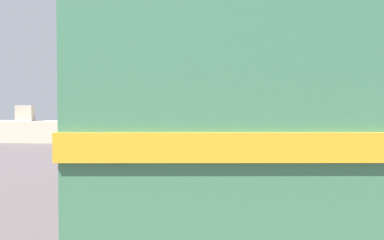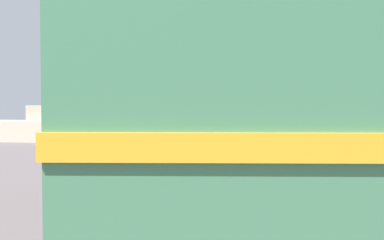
% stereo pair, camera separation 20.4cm
% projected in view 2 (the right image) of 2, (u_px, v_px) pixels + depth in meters
% --- Properties ---
extents(ground, '(32.00, 26.00, 0.02)m').
position_uv_depth(ground, '(310.00, 198.00, 8.71)').
color(ground, '#504849').
extents(breakwater, '(31.36, 2.38, 2.47)m').
position_uv_depth(breakwater, '(284.00, 130.00, 20.31)').
color(breakwater, '#BBAB95').
rests_on(breakwater, ground).
extents(vintage_coach, '(3.65, 8.84, 3.70)m').
position_uv_depth(vintage_coach, '(209.00, 97.00, 7.04)').
color(vintage_coach, black).
rests_on(vintage_coach, ground).
extents(lamp_post, '(0.88, 0.57, 7.10)m').
position_uv_depth(lamp_post, '(374.00, 41.00, 13.65)').
color(lamp_post, '#5B5B60').
rests_on(lamp_post, ground).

